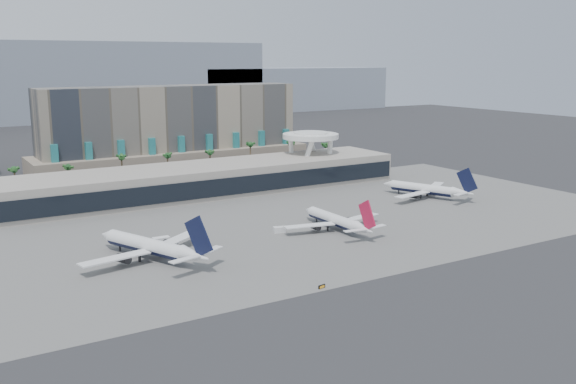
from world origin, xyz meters
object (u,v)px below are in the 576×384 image
airliner_centre (336,220)px  service_vehicle_b (279,230)px  airliner_right (426,189)px  airliner_left (151,246)px  taxiway_sign (322,287)px  service_vehicle_a (161,241)px

airliner_centre → service_vehicle_b: bearing=158.6°
airliner_centre → airliner_right: bearing=19.8°
airliner_left → service_vehicle_b: bearing=-15.5°
taxiway_sign → airliner_left: bearing=111.7°
airliner_centre → service_vehicle_b: size_ratio=10.07×
taxiway_sign → airliner_right: bearing=23.8°
taxiway_sign → service_vehicle_b: bearing=60.4°
airliner_left → airliner_centre: size_ratio=1.11×
airliner_right → service_vehicle_a: size_ratio=7.59×
airliner_centre → service_vehicle_b: (-17.68, 6.84, -2.35)m
service_vehicle_b → taxiway_sign: service_vehicle_b is taller
service_vehicle_a → airliner_centre: bearing=-11.9°
service_vehicle_a → airliner_right: bearing=6.0°
airliner_right → service_vehicle_b: bearing=169.0°
service_vehicle_b → taxiway_sign: (-17.26, -49.69, -0.49)m
service_vehicle_b → service_vehicle_a: bearing=-174.3°
airliner_left → taxiway_sign: airliner_left is taller
service_vehicle_a → airliner_left: bearing=-120.3°
airliner_right → service_vehicle_b: size_ratio=10.13×
airliner_left → airliner_right: (123.10, 20.78, -0.37)m
airliner_centre → airliner_right: size_ratio=0.99×
service_vehicle_a → service_vehicle_b: (37.66, -6.42, -0.26)m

